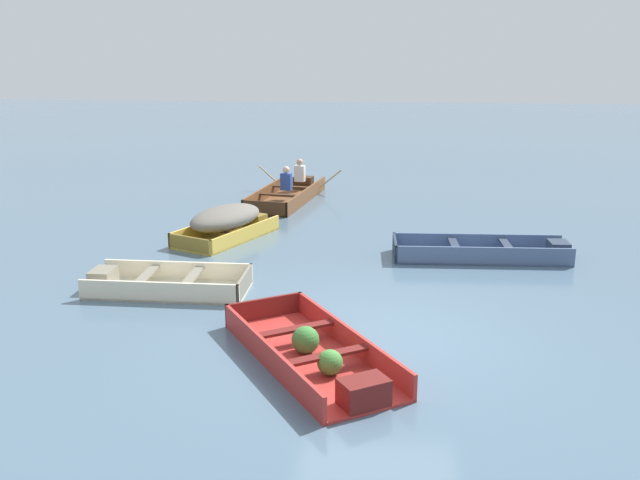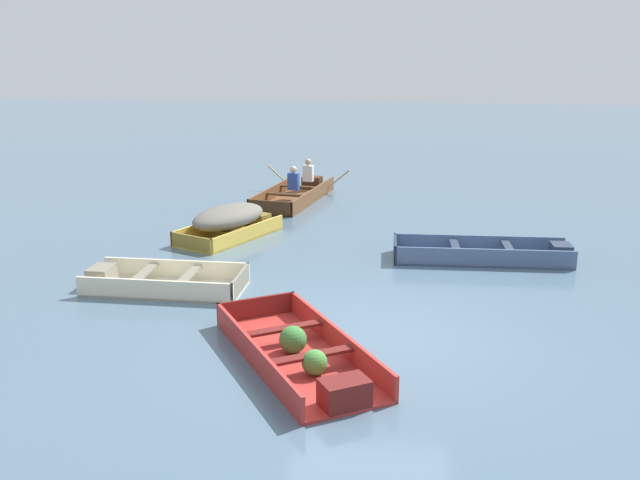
% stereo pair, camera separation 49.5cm
% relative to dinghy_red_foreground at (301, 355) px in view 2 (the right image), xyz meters
% --- Properties ---
extents(ground_plane, '(80.00, 80.00, 0.00)m').
position_rel_dinghy_red_foreground_xyz_m(ground_plane, '(0.83, 1.03, -0.14)').
color(ground_plane, slate).
extents(dinghy_red_foreground, '(2.73, 3.33, 0.41)m').
position_rel_dinghy_red_foreground_xyz_m(dinghy_red_foreground, '(0.00, 0.00, 0.00)').
color(dinghy_red_foreground, '#AD2D28').
rests_on(dinghy_red_foreground, ground).
extents(skiff_yellow_near_moored, '(2.00, 2.65, 0.70)m').
position_rel_dinghy_red_foreground_xyz_m(skiff_yellow_near_moored, '(-2.50, 5.92, 0.25)').
color(skiff_yellow_near_moored, '#E5BC47').
rests_on(skiff_yellow_near_moored, ground).
extents(skiff_slate_blue_mid_moored, '(3.37, 1.14, 0.36)m').
position_rel_dinghy_red_foreground_xyz_m(skiff_slate_blue_mid_moored, '(2.84, 4.98, -0.01)').
color(skiff_slate_blue_mid_moored, '#475B7F').
rests_on(skiff_slate_blue_mid_moored, ground).
extents(skiff_cream_far_moored, '(2.64, 1.16, 0.35)m').
position_rel_dinghy_red_foreground_xyz_m(skiff_cream_far_moored, '(-2.86, 2.57, -0.02)').
color(skiff_cream_far_moored, beige).
rests_on(skiff_cream_far_moored, ground).
extents(rowboat_wooden_brown_with_crew, '(2.38, 3.66, 0.92)m').
position_rel_dinghy_red_foreground_xyz_m(rowboat_wooden_brown_with_crew, '(-1.72, 9.89, 0.04)').
color(rowboat_wooden_brown_with_crew, brown).
rests_on(rowboat_wooden_brown_with_crew, ground).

